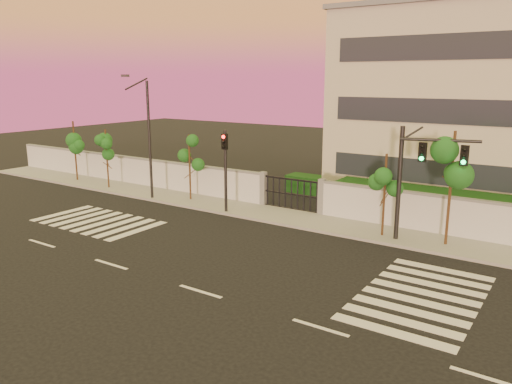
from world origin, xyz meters
The scene contains 13 objects.
ground centered at (0.00, 0.00, 0.00)m, with size 120.00×120.00×0.00m, color black.
sidewalk centered at (0.00, 10.50, 0.07)m, with size 60.00×3.00×0.15m, color gray.
perimeter_wall centered at (0.10, 12.00, 1.07)m, with size 60.00×0.36×2.20m.
hedge_row centered at (1.17, 14.74, 0.82)m, with size 41.00×4.25×1.80m.
road_markings centered at (-1.58, 3.76, 0.01)m, with size 57.00×7.62×0.02m.
street_tree_a centered at (-21.13, 10.41, 3.43)m, with size 1.56×1.24×4.66m.
street_tree_b centered at (-16.91, 9.93, 3.18)m, with size 1.39×1.11×4.32m.
street_tree_c centered at (-9.66, 10.53, 3.19)m, with size 1.46×1.16×4.34m.
street_tree_d centered at (3.38, 10.09, 3.13)m, with size 1.39×1.11×4.25m.
street_tree_e centered at (6.38, 10.40, 4.05)m, with size 1.61×1.28×5.51m.
traffic_signal_main centered at (4.83, 9.86, 3.57)m, with size 3.52×1.08×5.64m.
traffic_signal_secondary centered at (-5.92, 9.35, 3.13)m, with size 0.38×0.36×4.94m.
streetlight_west centered at (-12.06, 9.25, 4.34)m, with size 0.48×1.93×8.04m.
Camera 1 is at (11.44, -13.28, 7.81)m, focal length 35.00 mm.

